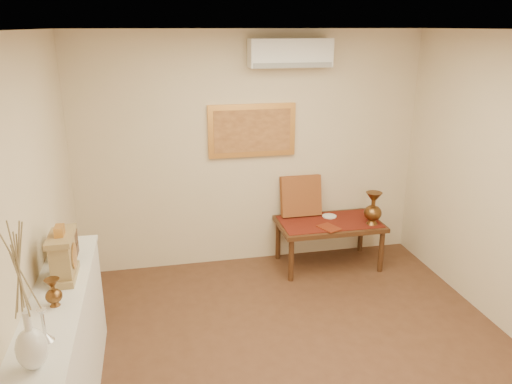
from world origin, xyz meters
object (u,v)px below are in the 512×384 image
object	(u,v)px
display_ledge	(66,355)
wooden_chest	(66,243)
mantel_clock	(63,256)
low_table	(329,227)
brass_urn_tall	(373,205)
white_vase	(23,296)

from	to	relation	value
display_ledge	wooden_chest	bearing A→B (deg)	90.59
mantel_clock	low_table	bearing A→B (deg)	31.92
brass_urn_tall	wooden_chest	size ratio (longest dim) A/B	1.90
mantel_clock	low_table	distance (m)	3.19
brass_urn_tall	wooden_chest	distance (m)	3.34
wooden_chest	brass_urn_tall	bearing A→B (deg)	19.59
mantel_clock	low_table	world-z (taller)	mantel_clock
display_ledge	mantel_clock	size ratio (longest dim) A/B	4.93
white_vase	low_table	xyz separation A→B (m)	(2.66, 2.67, -0.93)
white_vase	wooden_chest	size ratio (longest dim) A/B	3.57
white_vase	brass_urn_tall	size ratio (longest dim) A/B	1.88
mantel_clock	wooden_chest	distance (m)	0.37
brass_urn_tall	mantel_clock	bearing A→B (deg)	-154.55
display_ledge	low_table	world-z (taller)	display_ledge
brass_urn_tall	mantel_clock	distance (m)	3.45
brass_urn_tall	display_ledge	world-z (taller)	brass_urn_tall
display_ledge	wooden_chest	distance (m)	0.85
mantel_clock	wooden_chest	world-z (taller)	mantel_clock
wooden_chest	low_table	size ratio (longest dim) A/B	0.20
white_vase	wooden_chest	world-z (taller)	white_vase
wooden_chest	low_table	world-z (taller)	wooden_chest
mantel_clock	low_table	size ratio (longest dim) A/B	0.34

